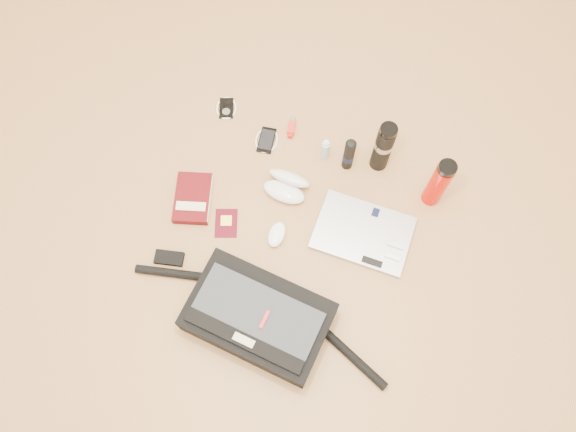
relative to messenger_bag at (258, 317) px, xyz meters
The scene contains 14 objects.
ground 0.28m from the messenger_bag, 94.91° to the left, with size 4.00×4.00×0.00m, color #A57544.
messenger_bag is the anchor object (origin of this frame).
laptop 0.51m from the messenger_bag, 60.86° to the left, with size 0.36×0.25×0.03m.
book 0.53m from the messenger_bag, 139.90° to the left, with size 0.19×0.24×0.04m.
passport 0.40m from the messenger_bag, 130.19° to the left, with size 0.12×0.14×0.01m.
mouse 0.33m from the messenger_bag, 99.72° to the left, with size 0.06×0.11×0.03m.
sunglasses_case 0.52m from the messenger_bag, 99.87° to the left, with size 0.17×0.14×0.10m.
ipod 0.89m from the messenger_bag, 120.55° to the left, with size 0.11×0.11×0.01m.
phone 0.73m from the messenger_bag, 109.39° to the left, with size 0.10×0.12×0.01m.
inhaler 0.79m from the messenger_bag, 102.16° to the left, with size 0.04×0.10×0.03m.
spray_bottle 0.70m from the messenger_bag, 89.98° to the left, with size 0.04×0.04×0.12m.
aerosol_can 0.70m from the messenger_bag, 82.21° to the left, with size 0.05×0.05×0.18m.
thermos_black 0.78m from the messenger_bag, 74.40° to the left, with size 0.08×0.08×0.27m.
thermos_red 0.81m from the messenger_bag, 56.89° to the left, with size 0.09×0.09×0.27m.
Camera 1 is at (0.26, -0.60, 1.99)m, focal length 35.00 mm.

